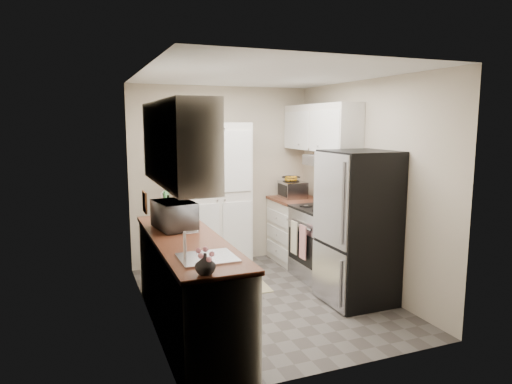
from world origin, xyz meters
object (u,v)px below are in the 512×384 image
Objects in this scene: pantry_cabinet at (215,197)px; microwave at (175,215)px; wine_bottle at (168,210)px; electric_range at (324,242)px; refrigerator at (358,227)px; toaster_oven at (292,190)px.

microwave is (-0.82, -1.34, 0.06)m from pantry_cabinet.
pantry_cabinet is at bearing 50.01° from wine_bottle.
microwave is (-1.99, -0.41, 0.58)m from electric_range.
electric_range is at bearing 1.30° from wine_bottle.
microwave is 1.91× the size of wine_bottle.
refrigerator is 4.19× the size of toaster_oven.
electric_range is at bearing -87.49° from microwave.
pantry_cabinet is 1.58m from electric_range.
refrigerator is (-0.03, -0.80, 0.37)m from electric_range.
refrigerator reaches higher than microwave.
toaster_oven is (0.03, 1.71, 0.19)m from refrigerator.
toaster_oven is at bearing 25.78° from wine_bottle.
toaster_oven reaches higher than electric_range.
electric_range is 2.07m from wine_bottle.
pantry_cabinet is 3.87× the size of microwave.
refrigerator is at bearing -92.48° from electric_range.
pantry_cabinet reaches higher than wine_bottle.
refrigerator reaches higher than wine_bottle.
refrigerator is at bearing -110.38° from microwave.
wine_bottle is at bearing 158.88° from refrigerator.
electric_range is 2.12m from microwave.
electric_range is 0.66× the size of refrigerator.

